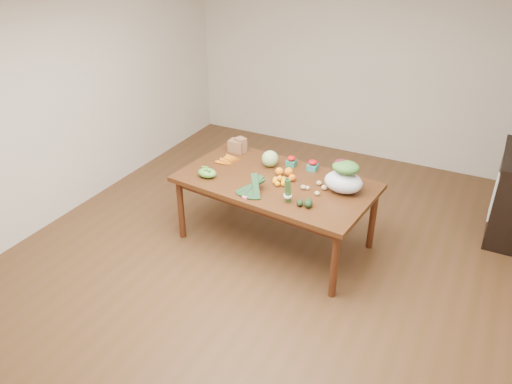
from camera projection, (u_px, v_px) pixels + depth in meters
The scene contains 24 objects.
floor at pixel (264, 260), 5.13m from camera, with size 6.00×6.00×0.00m, color #55341D.
room_walls at pixel (265, 139), 4.47m from camera, with size 5.02×6.02×2.70m.
dining_table at pixel (275, 212), 5.24m from camera, with size 1.96×1.09×0.75m, color #4F2812.
dish_towel at pixel (493, 197), 5.16m from camera, with size 0.02×0.28×0.45m, color white.
paper_bag at pixel (237, 145), 5.63m from camera, with size 0.23×0.19×0.16m, color brown, non-canonical shape.
cabbage at pixel (270, 159), 5.30m from camera, with size 0.18×0.18×0.18m, color #B5DB7E.
strawberry_basket_a at pixel (291, 162), 5.33m from camera, with size 0.10×0.10×0.09m, color red, non-canonical shape.
strawberry_basket_b at pixel (313, 166), 5.24m from camera, with size 0.10×0.10×0.09m, color red, non-canonical shape.
orange_a at pixel (279, 171), 5.14m from camera, with size 0.08×0.08×0.08m, color orange.
orange_b at pixel (289, 172), 5.13m from camera, with size 0.09×0.09×0.09m, color orange.
orange_c at pixel (292, 178), 5.03m from camera, with size 0.07×0.07×0.07m, color orange.
mandarin_cluster at pixel (280, 179), 4.98m from camera, with size 0.18×0.18×0.09m, color #FFAC0F, non-canonical shape.
carrots at pixel (230, 161), 5.43m from camera, with size 0.22×0.24×0.03m, color orange, non-canonical shape.
snap_pea_bag at pixel (207, 173), 5.10m from camera, with size 0.20×0.15×0.09m, color #6AA839.
kale_bunch at pixel (251, 187), 4.77m from camera, with size 0.32×0.40×0.16m, color black, non-canonical shape.
asparagus_bundle at pixel (288, 190), 4.62m from camera, with size 0.08×0.08×0.25m, color #417335, non-canonical shape.
potato_a at pixel (303, 187), 4.88m from camera, with size 0.06×0.05×0.05m, color tan.
potato_b at pixel (308, 188), 4.88m from camera, with size 0.05×0.04×0.04m, color #DCCD7F.
potato_c at pixel (324, 188), 4.87m from camera, with size 0.06×0.05×0.05m, color tan.
potato_d at pixel (319, 183), 4.96m from camera, with size 0.06×0.05×0.05m, color tan.
potato_e at pixel (317, 193), 4.78m from camera, with size 0.05×0.05×0.04m, color #DEBF80.
avocado_a at pixel (300, 203), 4.61m from camera, with size 0.06×0.09×0.06m, color black.
avocado_b at pixel (308, 203), 4.58m from camera, with size 0.08×0.12×0.08m, color black.
salad_bag at pixel (344, 178), 4.78m from camera, with size 0.38×0.28×0.29m, color white, non-canonical shape.
Camera 1 is at (1.82, -3.71, 3.12)m, focal length 35.00 mm.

